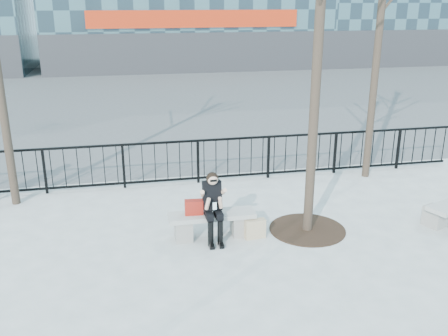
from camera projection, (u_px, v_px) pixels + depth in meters
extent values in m
plane|color=#979792|center=(212.00, 236.00, 9.61)|extent=(120.00, 120.00, 0.00)
cube|color=#474747|center=(155.00, 96.00, 23.51)|extent=(60.00, 23.00, 0.01)
cube|color=black|center=(189.00, 141.00, 12.04)|extent=(14.00, 0.05, 0.05)
cube|color=black|center=(190.00, 178.00, 12.35)|extent=(14.00, 0.05, 0.05)
cube|color=#2D2D30|center=(196.00, 53.00, 30.15)|extent=(18.00, 0.08, 2.40)
cube|color=#AE250B|center=(195.00, 19.00, 29.45)|extent=(12.60, 0.12, 1.00)
cube|color=#2D2D30|center=(446.00, 48.00, 33.40)|extent=(16.00, 0.08, 2.40)
cylinder|color=black|center=(319.00, 35.00, 8.67)|extent=(0.18, 0.18, 7.50)
cylinder|color=black|center=(379.00, 36.00, 11.75)|extent=(0.18, 0.18, 7.00)
cylinder|color=black|center=(307.00, 229.00, 9.88)|extent=(1.50, 1.50, 0.02)
cube|color=slate|center=(183.00, 230.00, 9.44)|extent=(0.32, 0.38, 0.40)
cube|color=slate|center=(240.00, 224.00, 9.65)|extent=(0.32, 0.38, 0.40)
cube|color=gray|center=(212.00, 215.00, 9.47)|extent=(1.65, 0.46, 0.09)
cube|color=slate|center=(435.00, 216.00, 10.00)|extent=(0.32, 0.38, 0.40)
cube|color=maroon|center=(194.00, 207.00, 9.36)|extent=(0.35, 0.18, 0.28)
cube|color=#C8BB8E|center=(255.00, 229.00, 9.50)|extent=(0.41, 0.19, 0.38)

